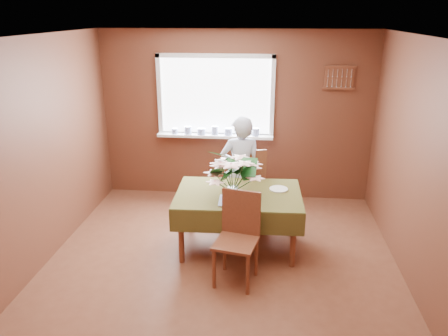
# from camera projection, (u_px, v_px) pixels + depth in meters

# --- Properties ---
(floor) EXTENTS (4.50, 4.50, 0.00)m
(floor) POSITION_uv_depth(u_px,v_px,m) (219.00, 275.00, 4.78)
(floor) COLOR brown
(floor) RESTS_ON ground
(ceiling) EXTENTS (4.50, 4.50, 0.00)m
(ceiling) POSITION_uv_depth(u_px,v_px,m) (218.00, 38.00, 3.94)
(ceiling) COLOR white
(ceiling) RESTS_ON wall_back
(wall_back) EXTENTS (4.00, 0.00, 4.00)m
(wall_back) POSITION_uv_depth(u_px,v_px,m) (236.00, 117.00, 6.47)
(wall_back) COLOR brown
(wall_back) RESTS_ON floor
(wall_front) EXTENTS (4.00, 0.00, 4.00)m
(wall_front) POSITION_uv_depth(u_px,v_px,m) (168.00, 314.00, 2.25)
(wall_front) COLOR brown
(wall_front) RESTS_ON floor
(wall_left) EXTENTS (0.00, 4.50, 4.50)m
(wall_left) POSITION_uv_depth(u_px,v_px,m) (28.00, 161.00, 4.55)
(wall_left) COLOR brown
(wall_left) RESTS_ON floor
(wall_right) EXTENTS (0.00, 4.50, 4.50)m
(wall_right) POSITION_uv_depth(u_px,v_px,m) (426.00, 175.00, 4.17)
(wall_right) COLOR brown
(wall_right) RESTS_ON floor
(window_assembly) EXTENTS (1.72, 0.20, 1.22)m
(window_assembly) POSITION_uv_depth(u_px,v_px,m) (215.00, 111.00, 6.41)
(window_assembly) COLOR white
(window_assembly) RESTS_ON wall_back
(spoon_rack) EXTENTS (0.44, 0.05, 0.33)m
(spoon_rack) POSITION_uv_depth(u_px,v_px,m) (339.00, 78.00, 6.09)
(spoon_rack) COLOR brown
(spoon_rack) RESTS_ON wall_back
(dining_table) EXTENTS (1.50, 1.05, 0.72)m
(dining_table) POSITION_uv_depth(u_px,v_px,m) (238.00, 200.00, 5.15)
(dining_table) COLOR brown
(dining_table) RESTS_ON floor
(chair_far) EXTENTS (0.54, 0.54, 1.03)m
(chair_far) POSITION_uv_depth(u_px,v_px,m) (248.00, 181.00, 5.92)
(chair_far) COLOR brown
(chair_far) RESTS_ON floor
(chair_near) EXTENTS (0.50, 0.50, 0.98)m
(chair_near) POSITION_uv_depth(u_px,v_px,m) (238.00, 233.00, 4.57)
(chair_near) COLOR brown
(chair_near) RESTS_ON floor
(seated_woman) EXTENTS (0.60, 0.46, 1.48)m
(seated_woman) POSITION_uv_depth(u_px,v_px,m) (241.00, 171.00, 5.74)
(seated_woman) COLOR white
(seated_woman) RESTS_ON floor
(flower_bouquet) EXTENTS (0.63, 0.63, 0.54)m
(flower_bouquet) POSITION_uv_depth(u_px,v_px,m) (233.00, 171.00, 4.82)
(flower_bouquet) COLOR white
(flower_bouquet) RESTS_ON dining_table
(side_plate) EXTENTS (0.29, 0.29, 0.01)m
(side_plate) POSITION_uv_depth(u_px,v_px,m) (279.00, 189.00, 5.22)
(side_plate) COLOR white
(side_plate) RESTS_ON dining_table
(table_knife) EXTENTS (0.08, 0.20, 0.00)m
(table_knife) POSITION_uv_depth(u_px,v_px,m) (250.00, 201.00, 4.87)
(table_knife) COLOR silver
(table_knife) RESTS_ON dining_table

